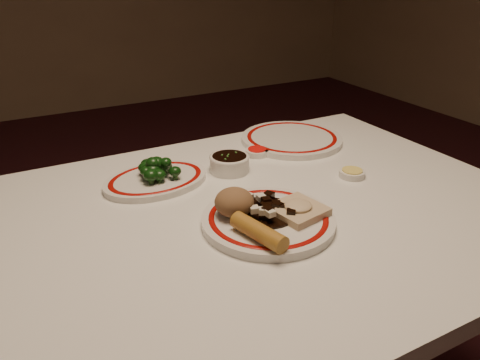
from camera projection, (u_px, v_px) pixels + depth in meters
name	position (u px, v px, depth m)	size (l,w,h in m)	color
dining_table	(260.00, 243.00, 1.05)	(1.20, 0.90, 0.75)	white
main_plate	(268.00, 220.00, 0.94)	(0.33, 0.33, 0.02)	silver
rice_mound	(234.00, 202.00, 0.94)	(0.08, 0.08, 0.06)	brown
spring_roll	(259.00, 232.00, 0.86)	(0.03, 0.03, 0.12)	#AD792A
fried_wonton	(298.00, 209.00, 0.95)	(0.12, 0.12, 0.03)	#C5AE8B
stirfry_heap	(266.00, 208.00, 0.95)	(0.13, 0.13, 0.03)	black
broccoli_plate	(156.00, 180.00, 1.12)	(0.28, 0.25, 0.02)	silver
broccoli_pile	(155.00, 168.00, 1.11)	(0.09, 0.11, 0.05)	#23471C
soy_bowl	(229.00, 164.00, 1.18)	(0.10, 0.10, 0.04)	silver
sweet_sour_dish	(257.00, 152.00, 1.28)	(0.06, 0.06, 0.02)	silver
mustard_dish	(352.00, 173.00, 1.15)	(0.06, 0.06, 0.02)	silver
far_plate	(292.00, 139.00, 1.37)	(0.35, 0.35, 0.02)	silver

